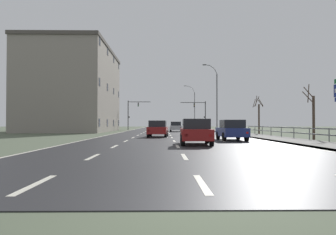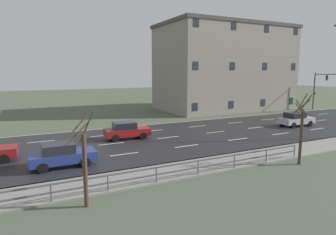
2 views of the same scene
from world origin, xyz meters
name	(u,v)px [view 1 (image 1 of 2)]	position (x,y,z in m)	size (l,w,h in m)	color
ground_plane	(168,132)	(0.00, 48.00, -0.06)	(160.00, 160.00, 0.12)	#4C5642
road_asphalt_strip	(167,130)	(0.00, 59.99, 0.01)	(14.00, 120.00, 0.03)	#232326
sidewalk_right	(208,129)	(8.43, 60.00, 0.06)	(3.00, 120.00, 0.12)	gray
guardrail	(301,131)	(9.85, 19.36, 0.71)	(0.07, 29.76, 1.00)	#515459
street_lamp_midground	(216,99)	(7.46, 43.89, 5.17)	(2.32, 0.24, 10.53)	slate
street_lamp_distant	(194,108)	(7.41, 78.12, 5.52)	(2.88, 0.24, 11.35)	slate
traffic_signal_right	(201,111)	(6.94, 59.32, 3.87)	(5.19, 0.36, 5.84)	#38383A
traffic_signal_left	(132,111)	(-7.08, 59.41, 3.90)	(4.68, 0.36, 5.96)	#38383A
car_far_right	(176,127)	(1.23, 44.58, 0.80)	(1.96, 4.16, 1.57)	#B7B7BC
car_far_left	(232,130)	(4.41, 19.10, 0.80)	(1.85, 4.10, 1.57)	navy
car_distant	(158,129)	(-1.30, 25.37, 0.80)	(2.02, 4.19, 1.57)	maroon
car_near_left	(196,132)	(1.18, 14.35, 0.80)	(1.95, 4.16, 1.57)	maroon
brick_building	(74,90)	(-15.30, 46.84, 6.75)	(12.09, 21.16, 13.49)	gray
bare_tree_near	(313,115)	(10.80, 19.43, 1.97)	(0.84, 1.31, 4.41)	#423328
bare_tree_mid	(259,116)	(10.89, 33.44, 2.21)	(1.29, 1.37, 4.75)	#423328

